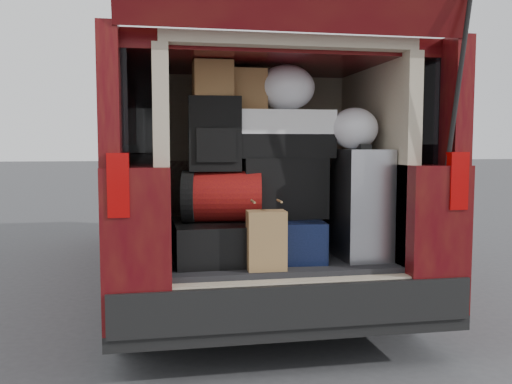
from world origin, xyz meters
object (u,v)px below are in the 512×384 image
(black_hardshell, at_px, (209,241))
(black_soft_case, at_px, (282,188))
(red_duffel, at_px, (222,196))
(backpack, at_px, (215,134))
(navy_hardshell, at_px, (283,238))
(kraft_bag, at_px, (266,240))
(silver_roller, at_px, (359,204))
(twotone_duffel, at_px, (279,134))

(black_hardshell, xyz_separation_m, black_soft_case, (0.44, 0.06, 0.29))
(red_duffel, bearing_deg, backpack, 169.41)
(black_hardshell, height_order, red_duffel, red_duffel)
(navy_hardshell, height_order, kraft_bag, kraft_bag)
(silver_roller, height_order, red_duffel, silver_roller)
(red_duffel, distance_m, black_soft_case, 0.37)
(twotone_duffel, bearing_deg, red_duffel, -165.03)
(silver_roller, bearing_deg, backpack, 174.42)
(red_duffel, xyz_separation_m, backpack, (-0.04, 0.01, 0.35))
(twotone_duffel, bearing_deg, backpack, -168.29)
(black_hardshell, distance_m, twotone_duffel, 0.74)
(navy_hardshell, bearing_deg, black_hardshell, -174.50)
(black_hardshell, relative_size, twotone_duffel, 0.90)
(black_hardshell, bearing_deg, silver_roller, -6.02)
(navy_hardshell, xyz_separation_m, red_duffel, (-0.36, -0.01, 0.25))
(red_duffel, relative_size, black_soft_case, 0.90)
(black_hardshell, height_order, backpack, backpack)
(red_duffel, bearing_deg, twotone_duffel, 22.93)
(navy_hardshell, distance_m, twotone_duffel, 0.61)
(black_soft_case, xyz_separation_m, backpack, (-0.40, -0.05, 0.31))
(backpack, distance_m, twotone_duffel, 0.39)
(silver_roller, xyz_separation_m, red_duffel, (-0.80, 0.06, 0.05))
(black_soft_case, bearing_deg, backpack, -173.74)
(backpack, bearing_deg, twotone_duffel, 13.80)
(red_duffel, relative_size, backpack, 1.06)
(black_soft_case, bearing_deg, silver_roller, -18.26)
(black_hardshell, distance_m, navy_hardshell, 0.43)
(backpack, bearing_deg, navy_hardshell, 2.39)
(navy_hardshell, xyz_separation_m, backpack, (-0.39, 0.00, 0.60))
(black_hardshell, distance_m, backpack, 0.61)
(black_hardshell, bearing_deg, black_soft_case, 6.54)
(kraft_bag, bearing_deg, twotone_duffel, 70.05)
(kraft_bag, relative_size, red_duffel, 0.71)
(silver_roller, height_order, kraft_bag, silver_roller)
(navy_hardshell, xyz_separation_m, silver_roller, (0.44, -0.07, 0.20))
(backpack, bearing_deg, kraft_bag, -48.74)
(navy_hardshell, distance_m, kraft_bag, 0.34)
(silver_roller, relative_size, kraft_bag, 2.02)
(silver_roller, bearing_deg, black_soft_case, 162.79)
(navy_hardshell, bearing_deg, backpack, -175.53)
(kraft_bag, relative_size, backpack, 0.75)
(red_duffel, relative_size, twotone_duffel, 0.72)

